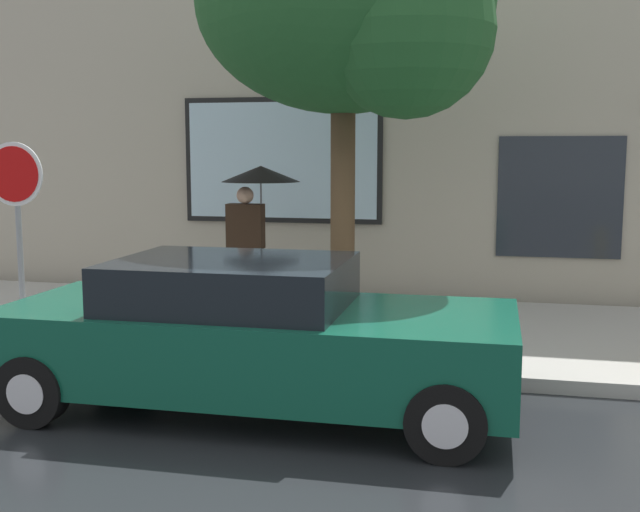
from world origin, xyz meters
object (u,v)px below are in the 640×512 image
pedestrian_with_umbrella (256,194)px  stop_sign (16,200)px  street_tree (356,7)px  parked_car (253,335)px

pedestrian_with_umbrella → stop_sign: (-2.35, -2.07, 0.01)m
street_tree → stop_sign: street_tree is taller
street_tree → stop_sign: size_ratio=2.24×
street_tree → pedestrian_with_umbrella: bearing=139.5°
parked_car → street_tree: (0.55, 2.23, 3.30)m
parked_car → pedestrian_with_umbrella: 3.95m
parked_car → stop_sign: size_ratio=1.99×
pedestrian_with_umbrella → street_tree: street_tree is taller
parked_car → stop_sign: bearing=155.6°
street_tree → stop_sign: bearing=-170.5°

